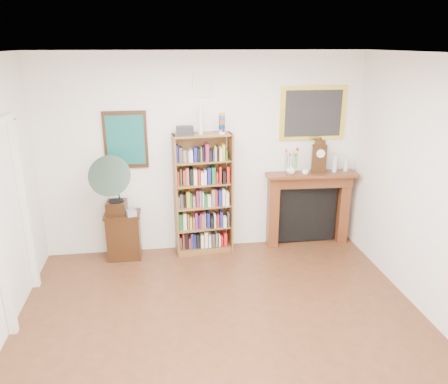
{
  "coord_description": "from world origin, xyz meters",
  "views": [
    {
      "loc": [
        -0.57,
        -3.42,
        2.89
      ],
      "look_at": [
        0.16,
        1.6,
        1.15
      ],
      "focal_mm": 35.0,
      "sensor_mm": 36.0,
      "label": 1
    }
  ],
  "objects_px": {
    "side_cabinet": "(124,235)",
    "gramophone": "(113,182)",
    "bookshelf": "(203,188)",
    "cd_stack": "(131,213)",
    "teacup": "(305,172)",
    "mantel_clock": "(319,157)",
    "flower_vase": "(291,169)",
    "bottle_left": "(335,164)",
    "bottle_right": "(346,164)",
    "fireplace": "(308,202)"
  },
  "relations": [
    {
      "from": "bottle_left",
      "to": "side_cabinet",
      "type": "bearing_deg",
      "value": -178.87
    },
    {
      "from": "cd_stack",
      "to": "teacup",
      "type": "height_order",
      "value": "teacup"
    },
    {
      "from": "fireplace",
      "to": "flower_vase",
      "type": "relative_size",
      "value": 9.77
    },
    {
      "from": "bookshelf",
      "to": "cd_stack",
      "type": "relative_size",
      "value": 16.61
    },
    {
      "from": "teacup",
      "to": "bottle_right",
      "type": "bearing_deg",
      "value": 8.28
    },
    {
      "from": "fireplace",
      "to": "cd_stack",
      "type": "distance_m",
      "value": 2.57
    },
    {
      "from": "bookshelf",
      "to": "gramophone",
      "type": "xyz_separation_m",
      "value": [
        -1.2,
        -0.14,
        0.19
      ]
    },
    {
      "from": "side_cabinet",
      "to": "cd_stack",
      "type": "xyz_separation_m",
      "value": [
        0.13,
        -0.1,
        0.37
      ]
    },
    {
      "from": "gramophone",
      "to": "cd_stack",
      "type": "distance_m",
      "value": 0.5
    },
    {
      "from": "bottle_right",
      "to": "bookshelf",
      "type": "bearing_deg",
      "value": -178.96
    },
    {
      "from": "gramophone",
      "to": "bottle_left",
      "type": "relative_size",
      "value": 3.65
    },
    {
      "from": "bookshelf",
      "to": "gramophone",
      "type": "height_order",
      "value": "bookshelf"
    },
    {
      "from": "mantel_clock",
      "to": "flower_vase",
      "type": "xyz_separation_m",
      "value": [
        -0.41,
        -0.02,
        -0.16
      ]
    },
    {
      "from": "flower_vase",
      "to": "bottle_right",
      "type": "xyz_separation_m",
      "value": [
        0.83,
        0.03,
        0.03
      ]
    },
    {
      "from": "side_cabinet",
      "to": "cd_stack",
      "type": "relative_size",
      "value": 5.55
    },
    {
      "from": "flower_vase",
      "to": "teacup",
      "type": "xyz_separation_m",
      "value": [
        0.19,
        -0.06,
        -0.03
      ]
    },
    {
      "from": "bookshelf",
      "to": "cd_stack",
      "type": "height_order",
      "value": "bookshelf"
    },
    {
      "from": "side_cabinet",
      "to": "fireplace",
      "type": "relative_size",
      "value": 0.5
    },
    {
      "from": "mantel_clock",
      "to": "bottle_left",
      "type": "distance_m",
      "value": 0.27
    },
    {
      "from": "flower_vase",
      "to": "bottle_right",
      "type": "height_order",
      "value": "bottle_right"
    },
    {
      "from": "fireplace",
      "to": "mantel_clock",
      "type": "bearing_deg",
      "value": -19.59
    },
    {
      "from": "fireplace",
      "to": "gramophone",
      "type": "relative_size",
      "value": 1.53
    },
    {
      "from": "bottle_right",
      "to": "gramophone",
      "type": "bearing_deg",
      "value": -176.89
    },
    {
      "from": "bottle_left",
      "to": "cd_stack",
      "type": "bearing_deg",
      "value": -176.81
    },
    {
      "from": "mantel_clock",
      "to": "teacup",
      "type": "height_order",
      "value": "mantel_clock"
    },
    {
      "from": "fireplace",
      "to": "bookshelf",
      "type": "bearing_deg",
      "value": -174.72
    },
    {
      "from": "bookshelf",
      "to": "bottle_left",
      "type": "distance_m",
      "value": 1.93
    },
    {
      "from": "teacup",
      "to": "bottle_left",
      "type": "bearing_deg",
      "value": 9.87
    },
    {
      "from": "cd_stack",
      "to": "bottle_right",
      "type": "bearing_deg",
      "value": 3.25
    },
    {
      "from": "gramophone",
      "to": "teacup",
      "type": "relative_size",
      "value": 9.39
    },
    {
      "from": "bookshelf",
      "to": "fireplace",
      "type": "height_order",
      "value": "bookshelf"
    },
    {
      "from": "fireplace",
      "to": "mantel_clock",
      "type": "relative_size",
      "value": 2.87
    },
    {
      "from": "cd_stack",
      "to": "bottle_right",
      "type": "xyz_separation_m",
      "value": [
        3.09,
        0.18,
        0.51
      ]
    },
    {
      "from": "side_cabinet",
      "to": "gramophone",
      "type": "height_order",
      "value": "gramophone"
    },
    {
      "from": "gramophone",
      "to": "mantel_clock",
      "type": "bearing_deg",
      "value": 7.24
    },
    {
      "from": "bookshelf",
      "to": "side_cabinet",
      "type": "xyz_separation_m",
      "value": [
        -1.13,
        -0.03,
        -0.63
      ]
    },
    {
      "from": "bottle_left",
      "to": "bottle_right",
      "type": "relative_size",
      "value": 1.2
    },
    {
      "from": "gramophone",
      "to": "mantel_clock",
      "type": "distance_m",
      "value": 2.88
    },
    {
      "from": "cd_stack",
      "to": "mantel_clock",
      "type": "xyz_separation_m",
      "value": [
        2.66,
        0.16,
        0.64
      ]
    },
    {
      "from": "fireplace",
      "to": "flower_vase",
      "type": "height_order",
      "value": "flower_vase"
    },
    {
      "from": "gramophone",
      "to": "bottle_right",
      "type": "relative_size",
      "value": 4.38
    },
    {
      "from": "mantel_clock",
      "to": "flower_vase",
      "type": "bearing_deg",
      "value": -163.7
    },
    {
      "from": "bookshelf",
      "to": "bottle_right",
      "type": "height_order",
      "value": "bookshelf"
    },
    {
      "from": "teacup",
      "to": "bottle_left",
      "type": "height_order",
      "value": "bottle_left"
    },
    {
      "from": "fireplace",
      "to": "gramophone",
      "type": "xyz_separation_m",
      "value": [
        -2.77,
        -0.21,
        0.51
      ]
    },
    {
      "from": "fireplace",
      "to": "flower_vase",
      "type": "xyz_separation_m",
      "value": [
        -0.31,
        -0.06,
        0.53
      ]
    },
    {
      "from": "gramophone",
      "to": "teacup",
      "type": "height_order",
      "value": "gramophone"
    },
    {
      "from": "fireplace",
      "to": "cd_stack",
      "type": "bearing_deg",
      "value": -172.58
    },
    {
      "from": "mantel_clock",
      "to": "side_cabinet",
      "type": "bearing_deg",
      "value": -164.74
    },
    {
      "from": "side_cabinet",
      "to": "flower_vase",
      "type": "xyz_separation_m",
      "value": [
        2.38,
        0.04,
        0.85
      ]
    }
  ]
}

